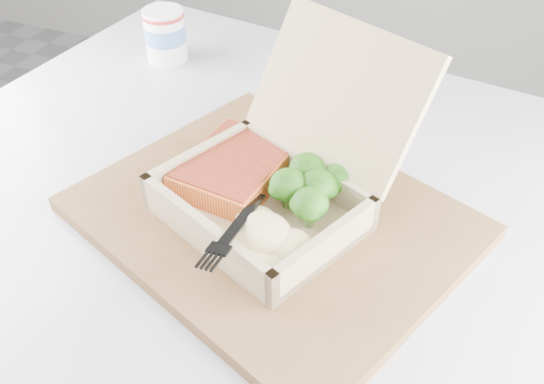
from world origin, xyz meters
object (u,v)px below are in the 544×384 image
at_px(cafe_table, 234,332).
at_px(paper_cup, 165,33).
at_px(serving_tray, 272,218).
at_px(takeout_container, 285,170).

relative_size(cafe_table, paper_cup, 12.38).
xyz_separation_m(serving_tray, paper_cup, (-0.29, 0.28, 0.03)).
xyz_separation_m(takeout_container, paper_cup, (-0.30, 0.26, -0.02)).
bearing_deg(takeout_container, cafe_table, -119.64).
xyz_separation_m(cafe_table, takeout_container, (0.05, 0.04, 0.26)).
height_order(cafe_table, takeout_container, takeout_container).
relative_size(serving_tray, takeout_container, 1.31).
bearing_deg(paper_cup, cafe_table, -50.66).
bearing_deg(paper_cup, serving_tray, -44.00).
relative_size(cafe_table, serving_tray, 2.54).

